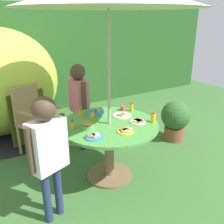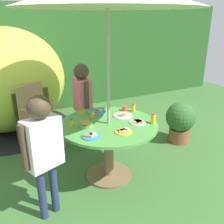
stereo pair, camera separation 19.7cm
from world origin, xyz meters
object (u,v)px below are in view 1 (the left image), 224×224
potted_plant (175,119)px  plate_front_edge (95,112)px  plate_near_left (125,131)px  plate_near_right (94,136)px  plate_mid_right (138,121)px  snack_bowl (88,125)px  juice_bottle_far_left (132,107)px  child_in_white_shirt (48,145)px  cup_near (123,108)px  wooden_chair (33,116)px  juice_bottle_far_right (153,118)px  garden_table (109,137)px  plate_center_back (122,115)px  juice_bottle_center_front (73,124)px  juice_bottle_back_edge (92,115)px  juice_bottle_mid_left (81,113)px  child_in_pink_shirt (79,96)px

potted_plant → plate_front_edge: size_ratio=2.57×
plate_near_left → plate_near_right: size_ratio=0.93×
plate_mid_right → plate_near_left: bearing=-153.3°
snack_bowl → plate_front_edge: bearing=51.9°
plate_mid_right → juice_bottle_far_left: size_ratio=1.71×
child_in_white_shirt → plate_front_edge: (0.87, 0.72, -0.08)m
cup_near → plate_near_left: bearing=-121.4°
wooden_chair → juice_bottle_far_right: size_ratio=7.89×
garden_table → cup_near: 0.53m
cup_near → juice_bottle_far_left: bearing=-42.8°
child_in_white_shirt → plate_near_right: size_ratio=6.31×
plate_center_back → cup_near: size_ratio=3.58×
snack_bowl → juice_bottle_far_right: (0.75, -0.26, 0.02)m
potted_plant → juice_bottle_far_right: 1.20m
plate_front_edge → juice_bottle_center_front: (-0.45, -0.31, 0.04)m
garden_table → potted_plant: garden_table is taller
plate_center_back → juice_bottle_back_edge: bearing=162.7°
child_in_white_shirt → garden_table: bearing=0.0°
potted_plant → juice_bottle_far_left: bearing=-173.5°
juice_bottle_far_left → juice_bottle_mid_left: (-0.67, 0.18, -0.00)m
child_in_pink_shirt → plate_front_edge: 0.50m
wooden_chair → plate_center_back: bearing=-77.3°
plate_front_edge → juice_bottle_back_edge: 0.21m
plate_mid_right → juice_bottle_mid_left: juice_bottle_mid_left is taller
child_in_pink_shirt → potted_plant: bearing=69.1°
juice_bottle_center_front → cup_near: bearing=13.5°
potted_plant → child_in_white_shirt: (-2.29, -0.64, 0.45)m
plate_center_back → plate_near_left: bearing=-119.2°
juice_bottle_far_right → juice_bottle_center_front: bearing=159.5°
potted_plant → plate_near_left: size_ratio=3.50×
child_in_white_shirt → plate_mid_right: 1.17m
garden_table → child_in_pink_shirt: (0.01, 0.89, 0.29)m
snack_bowl → juice_bottle_far_left: size_ratio=1.34×
plate_near_right → juice_bottle_center_front: size_ratio=1.89×
child_in_white_shirt → plate_near_right: (0.52, 0.09, -0.08)m
juice_bottle_far_right → juice_bottle_back_edge: juice_bottle_far_right is taller
child_in_white_shirt → plate_front_edge: bearing=19.0°
child_in_white_shirt → child_in_pink_shirt: bearing=34.1°
wooden_chair → plate_front_edge: size_ratio=3.87×
garden_table → juice_bottle_far_right: 0.58m
potted_plant → juice_bottle_far_left: juice_bottle_far_left is taller
plate_near_left → plate_near_right: same height
juice_bottle_mid_left → garden_table: bearing=-63.8°
cup_near → juice_bottle_mid_left: bearing=170.5°
juice_bottle_mid_left → child_in_white_shirt: bearing=-132.7°
child_in_pink_shirt → plate_near_left: bearing=1.9°
wooden_chair → juice_bottle_far_left: (1.09, -0.93, 0.22)m
plate_front_edge → juice_bottle_far_right: (0.45, -0.64, 0.05)m
garden_table → plate_front_edge: size_ratio=4.53×
plate_near_left → juice_bottle_center_front: size_ratio=1.76×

